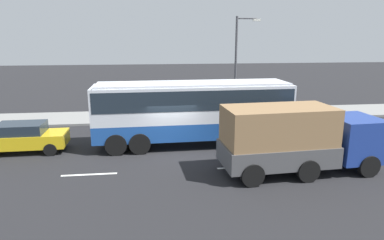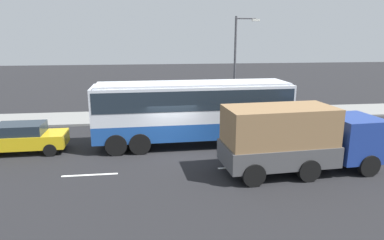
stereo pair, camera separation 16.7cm
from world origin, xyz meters
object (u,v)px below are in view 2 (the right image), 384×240
object	(u,v)px
car_yellow_taxi	(23,137)
pedestrian_at_crossing	(254,100)
street_lamp	(237,61)
pedestrian_near_curb	(223,103)
cargo_truck	(298,137)
coach_bus	(193,107)

from	to	relation	value
car_yellow_taxi	pedestrian_at_crossing	bearing A→B (deg)	23.92
pedestrian_at_crossing	street_lamp	bearing A→B (deg)	19.11
car_yellow_taxi	pedestrian_near_curb	size ratio (longest dim) A/B	2.55
cargo_truck	pedestrian_near_curb	bearing A→B (deg)	91.71
pedestrian_at_crossing	cargo_truck	bearing A→B (deg)	65.69
street_lamp	coach_bus	bearing A→B (deg)	-125.68
cargo_truck	car_yellow_taxi	world-z (taller)	cargo_truck
car_yellow_taxi	street_lamp	xyz separation A→B (m)	(12.78, 5.54, 3.40)
coach_bus	street_lamp	world-z (taller)	street_lamp
cargo_truck	pedestrian_near_curb	xyz separation A→B (m)	(-0.98, 10.49, -0.48)
cargo_truck	pedestrian_at_crossing	world-z (taller)	cargo_truck
car_yellow_taxi	pedestrian_near_curb	bearing A→B (deg)	26.25
coach_bus	pedestrian_near_curb	world-z (taller)	coach_bus
cargo_truck	pedestrian_near_curb	size ratio (longest dim) A/B	4.31
coach_bus	pedestrian_at_crossing	distance (m)	8.72
pedestrian_near_curb	coach_bus	bearing A→B (deg)	-151.23
car_yellow_taxi	street_lamp	size ratio (longest dim) A/B	0.60
cargo_truck	car_yellow_taxi	size ratio (longest dim) A/B	1.69
pedestrian_at_crossing	coach_bus	bearing A→B (deg)	33.51
coach_bus	cargo_truck	distance (m)	6.04
car_yellow_taxi	street_lamp	distance (m)	14.33
coach_bus	car_yellow_taxi	bearing A→B (deg)	179.77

